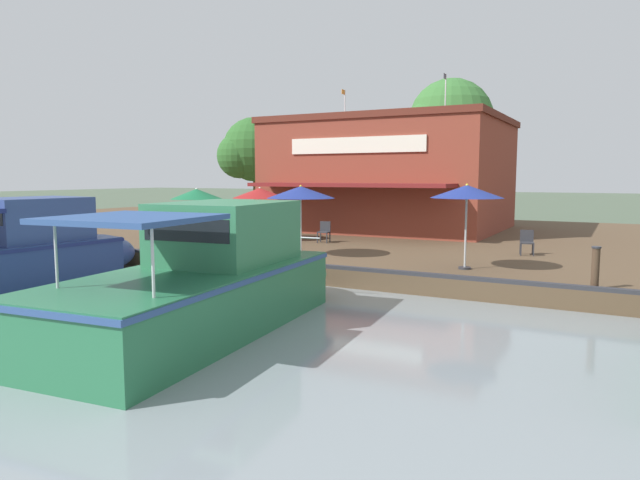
{
  "coord_description": "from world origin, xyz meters",
  "views": [
    {
      "loc": [
        14.53,
        10.11,
        3.27
      ],
      "look_at": [
        -1.0,
        1.81,
        1.3
      ],
      "focal_mm": 32.0,
      "sensor_mm": 36.0,
      "label": 1
    }
  ],
  "objects_px": {
    "motorboat_distant_upstream": "(217,280)",
    "tree_behind_restaurant": "(446,123)",
    "patio_umbrella_near_quay_edge": "(301,192)",
    "motorboat_far_downstream": "(23,252)",
    "patio_umbrella_by_entrance": "(467,192)",
    "cafe_chair_far_corner_seat": "(527,241)",
    "mooring_post": "(595,267)",
    "person_at_quay_edge": "(248,218)",
    "cafe_chair_mid_patio": "(175,230)",
    "cafe_chair_under_first_umbrella": "(273,231)",
    "tree_upstream_bank": "(251,151)",
    "cafe_chair_beside_entrance": "(150,224)",
    "cafe_chair_back_row_seat": "(324,231)",
    "patio_umbrella_back_row": "(196,194)",
    "swan": "(153,326)",
    "patio_umbrella_mid_patio_right": "(260,193)",
    "waterfront_restaurant": "(392,175)"
  },
  "relations": [
    {
      "from": "patio_umbrella_back_row",
      "to": "cafe_chair_back_row_seat",
      "type": "bearing_deg",
      "value": 118.16
    },
    {
      "from": "patio_umbrella_by_entrance",
      "to": "cafe_chair_mid_patio",
      "type": "distance_m",
      "value": 12.34
    },
    {
      "from": "motorboat_distant_upstream",
      "to": "patio_umbrella_by_entrance",
      "type": "bearing_deg",
      "value": 150.3
    },
    {
      "from": "patio_umbrella_near_quay_edge",
      "to": "patio_umbrella_back_row",
      "type": "bearing_deg",
      "value": -104.2
    },
    {
      "from": "patio_umbrella_mid_patio_right",
      "to": "cafe_chair_beside_entrance",
      "type": "xyz_separation_m",
      "value": [
        0.44,
        -5.79,
        -1.5
      ]
    },
    {
      "from": "cafe_chair_beside_entrance",
      "to": "tree_behind_restaurant",
      "type": "xyz_separation_m",
      "value": [
        -12.96,
        10.11,
        5.18
      ]
    },
    {
      "from": "patio_umbrella_by_entrance",
      "to": "cafe_chair_far_corner_seat",
      "type": "distance_m",
      "value": 4.47
    },
    {
      "from": "swan",
      "to": "patio_umbrella_mid_patio_right",
      "type": "bearing_deg",
      "value": -155.96
    },
    {
      "from": "patio_umbrella_back_row",
      "to": "tree_upstream_bank",
      "type": "bearing_deg",
      "value": -152.32
    },
    {
      "from": "cafe_chair_beside_entrance",
      "to": "cafe_chair_mid_patio",
      "type": "relative_size",
      "value": 1.0
    },
    {
      "from": "cafe_chair_under_first_umbrella",
      "to": "person_at_quay_edge",
      "type": "distance_m",
      "value": 1.53
    },
    {
      "from": "waterfront_restaurant",
      "to": "motorboat_far_downstream",
      "type": "bearing_deg",
      "value": -17.62
    },
    {
      "from": "patio_umbrella_mid_patio_right",
      "to": "cafe_chair_far_corner_seat",
      "type": "height_order",
      "value": "patio_umbrella_mid_patio_right"
    },
    {
      "from": "cafe_chair_under_first_umbrella",
      "to": "swan",
      "type": "relative_size",
      "value": 1.23
    },
    {
      "from": "patio_umbrella_mid_patio_right",
      "to": "motorboat_distant_upstream",
      "type": "distance_m",
      "value": 11.72
    },
    {
      "from": "cafe_chair_under_first_umbrella",
      "to": "motorboat_far_downstream",
      "type": "distance_m",
      "value": 9.24
    },
    {
      "from": "patio_umbrella_mid_patio_right",
      "to": "cafe_chair_under_first_umbrella",
      "type": "xyz_separation_m",
      "value": [
        0.5,
        0.98,
        -1.5
      ]
    },
    {
      "from": "patio_umbrella_by_entrance",
      "to": "mooring_post",
      "type": "bearing_deg",
      "value": 66.88
    },
    {
      "from": "motorboat_far_downstream",
      "to": "swan",
      "type": "height_order",
      "value": "motorboat_far_downstream"
    },
    {
      "from": "cafe_chair_beside_entrance",
      "to": "waterfront_restaurant",
      "type": "bearing_deg",
      "value": 133.29
    },
    {
      "from": "mooring_post",
      "to": "cafe_chair_beside_entrance",
      "type": "bearing_deg",
      "value": -103.64
    },
    {
      "from": "motorboat_far_downstream",
      "to": "patio_umbrella_by_entrance",
      "type": "bearing_deg",
      "value": 114.99
    },
    {
      "from": "cafe_chair_back_row_seat",
      "to": "patio_umbrella_back_row",
      "type": "bearing_deg",
      "value": -61.84
    },
    {
      "from": "cafe_chair_back_row_seat",
      "to": "swan",
      "type": "height_order",
      "value": "cafe_chair_back_row_seat"
    },
    {
      "from": "patio_umbrella_by_entrance",
      "to": "swan",
      "type": "relative_size",
      "value": 3.57
    },
    {
      "from": "motorboat_far_downstream",
      "to": "tree_behind_restaurant",
      "type": "relative_size",
      "value": 0.99
    },
    {
      "from": "motorboat_far_downstream",
      "to": "cafe_chair_far_corner_seat",
      "type": "bearing_deg",
      "value": 126.06
    },
    {
      "from": "cafe_chair_under_first_umbrella",
      "to": "cafe_chair_mid_patio",
      "type": "relative_size",
      "value": 1.0
    },
    {
      "from": "swan",
      "to": "tree_behind_restaurant",
      "type": "xyz_separation_m",
      "value": [
        -23.97,
        -0.79,
        6.03
      ]
    },
    {
      "from": "patio_umbrella_by_entrance",
      "to": "cafe_chair_beside_entrance",
      "type": "height_order",
      "value": "patio_umbrella_by_entrance"
    },
    {
      "from": "person_at_quay_edge",
      "to": "waterfront_restaurant",
      "type": "bearing_deg",
      "value": 167.31
    },
    {
      "from": "motorboat_distant_upstream",
      "to": "cafe_chair_under_first_umbrella",
      "type": "bearing_deg",
      "value": -153.78
    },
    {
      "from": "motorboat_distant_upstream",
      "to": "mooring_post",
      "type": "relative_size",
      "value": 8.68
    },
    {
      "from": "cafe_chair_back_row_seat",
      "to": "mooring_post",
      "type": "bearing_deg",
      "value": 61.66
    },
    {
      "from": "cafe_chair_far_corner_seat",
      "to": "swan",
      "type": "height_order",
      "value": "cafe_chair_far_corner_seat"
    },
    {
      "from": "motorboat_far_downstream",
      "to": "tree_upstream_bank",
      "type": "xyz_separation_m",
      "value": [
        -22.53,
        -7.37,
        4.01
      ]
    },
    {
      "from": "cafe_chair_under_first_umbrella",
      "to": "cafe_chair_back_row_seat",
      "type": "xyz_separation_m",
      "value": [
        -1.0,
        1.8,
        0.0
      ]
    },
    {
      "from": "motorboat_distant_upstream",
      "to": "cafe_chair_mid_patio",
      "type": "bearing_deg",
      "value": -133.23
    },
    {
      "from": "patio_umbrella_by_entrance",
      "to": "patio_umbrella_near_quay_edge",
      "type": "relative_size",
      "value": 1.03
    },
    {
      "from": "cafe_chair_under_first_umbrella",
      "to": "tree_upstream_bank",
      "type": "relative_size",
      "value": 0.13
    },
    {
      "from": "patio_umbrella_by_entrance",
      "to": "person_at_quay_edge",
      "type": "bearing_deg",
      "value": -100.45
    },
    {
      "from": "motorboat_distant_upstream",
      "to": "swan",
      "type": "bearing_deg",
      "value": -24.68
    },
    {
      "from": "cafe_chair_mid_patio",
      "to": "cafe_chair_far_corner_seat",
      "type": "relative_size",
      "value": 1.0
    },
    {
      "from": "patio_umbrella_by_entrance",
      "to": "swan",
      "type": "height_order",
      "value": "patio_umbrella_by_entrance"
    },
    {
      "from": "motorboat_distant_upstream",
      "to": "tree_behind_restaurant",
      "type": "xyz_separation_m",
      "value": [
        -22.64,
        -1.4,
        5.23
      ]
    },
    {
      "from": "patio_umbrella_back_row",
      "to": "motorboat_far_downstream",
      "type": "height_order",
      "value": "patio_umbrella_back_row"
    },
    {
      "from": "cafe_chair_mid_patio",
      "to": "swan",
      "type": "bearing_deg",
      "value": 40.15
    },
    {
      "from": "person_at_quay_edge",
      "to": "cafe_chair_mid_patio",
      "type": "bearing_deg",
      "value": -84.04
    },
    {
      "from": "patio_umbrella_mid_patio_right",
      "to": "motorboat_far_downstream",
      "type": "bearing_deg",
      "value": -15.15
    },
    {
      "from": "patio_umbrella_near_quay_edge",
      "to": "motorboat_far_downstream",
      "type": "distance_m",
      "value": 8.73
    }
  ]
}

